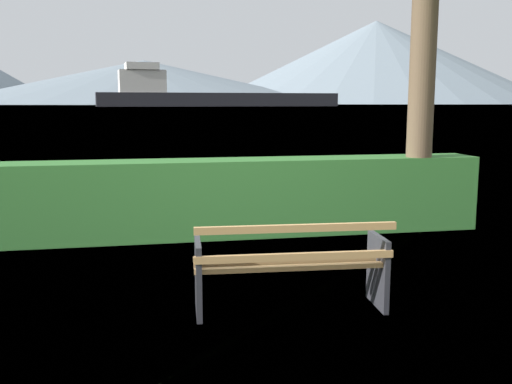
% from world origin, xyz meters
% --- Properties ---
extents(ground_plane, '(1400.00, 1400.00, 0.00)m').
position_xyz_m(ground_plane, '(0.00, 0.00, 0.00)').
color(ground_plane, olive).
extents(water_surface, '(620.00, 620.00, 0.00)m').
position_xyz_m(water_surface, '(0.00, 306.57, 0.00)').
color(water_surface, slate).
rests_on(water_surface, ground_plane).
extents(park_bench, '(1.79, 0.68, 0.87)m').
position_xyz_m(park_bench, '(-0.00, -0.06, 0.43)').
color(park_bench, tan).
rests_on(park_bench, ground_plane).
extents(hedge_row, '(7.18, 0.70, 1.10)m').
position_xyz_m(hedge_row, '(0.00, 3.08, 0.55)').
color(hedge_row, '#387A33').
rests_on(hedge_row, ground_plane).
extents(cargo_ship_large, '(103.68, 23.18, 17.50)m').
position_xyz_m(cargo_ship_large, '(23.20, 240.22, 4.89)').
color(cargo_ship_large, '#232328').
rests_on(cargo_ship_large, water_surface).
extents(fishing_boat_near, '(3.42, 4.79, 1.20)m').
position_xyz_m(fishing_boat_near, '(-17.22, 236.38, 0.43)').
color(fishing_boat_near, gold).
rests_on(fishing_boat_near, water_surface).
extents(distant_hills, '(777.43, 370.67, 87.19)m').
position_xyz_m(distant_hills, '(32.40, 562.00, 37.37)').
color(distant_hills, gray).
rests_on(distant_hills, ground_plane).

